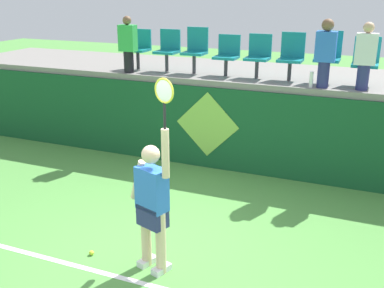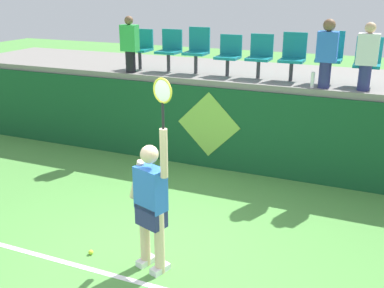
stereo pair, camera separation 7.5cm
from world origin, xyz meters
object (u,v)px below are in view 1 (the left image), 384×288
tennis_player (153,202)px  stadium_chair_1 (168,48)px  water_bottle (311,80)px  spectator_2 (325,52)px  stadium_chair_6 (328,54)px  stadium_chair_0 (139,47)px  spectator_0 (128,44)px  spectator_1 (365,55)px  stadium_chair_3 (227,53)px  stadium_chair_2 (196,48)px  stadium_chair_7 (366,60)px  stadium_chair_5 (291,55)px  stadium_chair_4 (258,54)px  tennis_ball (92,253)px

tennis_player → stadium_chair_1: bearing=112.5°
water_bottle → spectator_2: size_ratio=0.24×
water_bottle → stadium_chair_6: 0.68m
stadium_chair_0 → spectator_0: spectator_0 is taller
stadium_chair_6 → spectator_1: (0.64, -0.41, 0.07)m
stadium_chair_3 → spectator_0: (-1.94, -0.46, 0.15)m
stadium_chair_2 → stadium_chair_7: (3.20, -0.00, -0.04)m
spectator_1 → stadium_chair_5: bearing=162.5°
stadium_chair_6 → spectator_0: 3.85m
stadium_chair_1 → spectator_1: bearing=-6.0°
stadium_chair_4 → stadium_chair_5: stadium_chair_5 is taller
tennis_player → spectator_2: 4.21m
tennis_ball → stadium_chair_0: stadium_chair_0 is taller
stadium_chair_3 → spectator_0: size_ratio=0.70×
stadium_chair_7 → spectator_2: 0.80m
stadium_chair_2 → stadium_chair_7: 3.20m
stadium_chair_4 → spectator_2: (1.27, -0.45, 0.16)m
spectator_0 → stadium_chair_6: bearing=6.9°
tennis_player → spectator_1: spectator_1 is taller
stadium_chair_4 → stadium_chair_6: size_ratio=0.89×
water_bottle → stadium_chair_3: (-1.70, 0.53, 0.29)m
stadium_chair_2 → stadium_chair_3: stadium_chair_2 is taller
stadium_chair_4 → stadium_chair_5: (0.62, 0.00, 0.02)m
stadium_chair_1 → stadium_chair_3: size_ratio=1.07×
stadium_chair_5 → spectator_2: spectator_2 is taller
stadium_chair_5 → stadium_chair_4: bearing=-179.6°
stadium_chair_1 → stadium_chair_6: stadium_chair_6 is taller
tennis_ball → stadium_chair_2: (-0.20, 4.20, 2.18)m
water_bottle → stadium_chair_2: stadium_chair_2 is taller
tennis_ball → stadium_chair_3: size_ratio=0.08×
spectator_1 → spectator_2: bearing=-176.3°
tennis_ball → spectator_1: spectator_1 is taller
spectator_0 → stadium_chair_4: bearing=10.2°
water_bottle → stadium_chair_4: stadium_chair_4 is taller
tennis_ball → stadium_chair_2: size_ratio=0.07×
spectator_1 → stadium_chair_2: bearing=172.7°
stadium_chair_1 → stadium_chair_4: bearing=0.0°
water_bottle → stadium_chair_2: 2.46m
stadium_chair_3 → spectator_2: size_ratio=0.67×
stadium_chair_2 → spectator_0: spectator_0 is taller
stadium_chair_0 → spectator_1: size_ratio=0.73×
stadium_chair_1 → spectator_2: size_ratio=0.72×
water_bottle → stadium_chair_5: size_ratio=0.32×
tennis_player → spectator_0: 4.59m
tennis_ball → stadium_chair_7: stadium_chair_7 is taller
stadium_chair_0 → spectator_2: 3.85m
stadium_chair_3 → stadium_chair_7: stadium_chair_7 is taller
stadium_chair_1 → stadium_chair_2: size_ratio=0.93×
stadium_chair_0 → stadium_chair_3: 1.94m
tennis_ball → stadium_chair_7: (3.00, 4.20, 2.14)m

